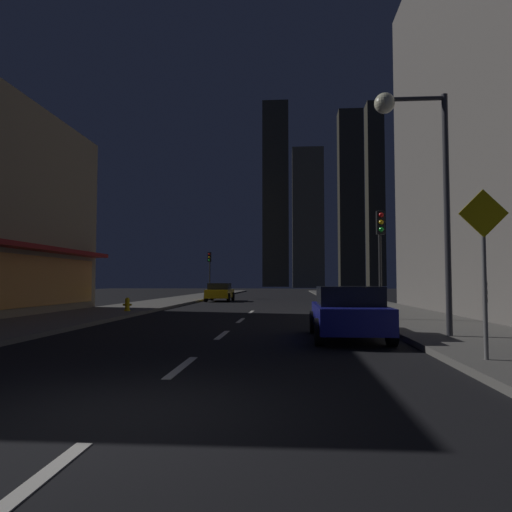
{
  "coord_description": "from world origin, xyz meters",
  "views": [
    {
      "loc": [
        2.0,
        -5.42,
        1.58
      ],
      "look_at": [
        0.0,
        22.23,
        3.09
      ],
      "focal_mm": 32.9,
      "sensor_mm": 36.0,
      "label": 1
    }
  ],
  "objects": [
    {
      "name": "ground_plane",
      "position": [
        0.0,
        32.0,
        -0.05
      ],
      "size": [
        78.0,
        136.0,
        0.1
      ],
      "primitive_type": "cube",
      "color": "black"
    },
    {
      "name": "sidewalk_right",
      "position": [
        7.0,
        32.0,
        0.07
      ],
      "size": [
        4.0,
        76.0,
        0.15
      ],
      "primitive_type": "cube",
      "color": "#605E59",
      "rests_on": "ground"
    },
    {
      "name": "sidewalk_left",
      "position": [
        -7.0,
        32.0,
        0.07
      ],
      "size": [
        4.0,
        76.0,
        0.15
      ],
      "primitive_type": "cube",
      "color": "#605E59",
      "rests_on": "ground"
    },
    {
      "name": "lane_marking_center",
      "position": [
        0.0,
        8.4,
        0.01
      ],
      "size": [
        0.16,
        23.0,
        0.01
      ],
      "color": "silver",
      "rests_on": "ground"
    },
    {
      "name": "skyscraper_distant_tall",
      "position": [
        -2.24,
        136.64,
        28.35
      ],
      "size": [
        7.9,
        5.2,
        56.7
      ],
      "primitive_type": "cube",
      "color": "#3B382C",
      "rests_on": "ground"
    },
    {
      "name": "skyscraper_distant_mid",
      "position": [
        6.63,
        114.72,
        17.67
      ],
      "size": [
        7.86,
        8.1,
        35.34
      ],
      "primitive_type": "cube",
      "color": "#635E4A",
      "rests_on": "ground"
    },
    {
      "name": "skyscraper_distant_short",
      "position": [
        20.96,
        140.69,
        27.39
      ],
      "size": [
        7.47,
        6.59,
        54.77
      ],
      "primitive_type": "cube",
      "color": "#373429",
      "rests_on": "ground"
    },
    {
      "name": "skyscraper_distant_slender",
      "position": [
        31.19,
        156.11,
        31.45
      ],
      "size": [
        5.59,
        7.42,
        62.9
      ],
      "primitive_type": "cube",
      "color": "#39362A",
      "rests_on": "ground"
    },
    {
      "name": "car_parked_near",
      "position": [
        3.6,
        7.66,
        0.74
      ],
      "size": [
        1.98,
        4.24,
        1.45
      ],
      "color": "navy",
      "rests_on": "ground"
    },
    {
      "name": "car_parked_far",
      "position": [
        -3.6,
        31.83,
        0.74
      ],
      "size": [
        1.98,
        4.24,
        1.45
      ],
      "color": "gold",
      "rests_on": "ground"
    },
    {
      "name": "fire_hydrant_far_left",
      "position": [
        -5.9,
        16.94,
        0.45
      ],
      "size": [
        0.42,
        0.3,
        0.65
      ],
      "color": "gold",
      "rests_on": "sidewalk_left"
    },
    {
      "name": "traffic_light_near_right",
      "position": [
        5.5,
        12.91,
        3.19
      ],
      "size": [
        0.32,
        0.48,
        4.2
      ],
      "color": "#2D2D2D",
      "rests_on": "sidewalk_right"
    },
    {
      "name": "traffic_light_far_left",
      "position": [
        -5.5,
        37.94,
        3.19
      ],
      "size": [
        0.32,
        0.48,
        4.2
      ],
      "color": "#2D2D2D",
      "rests_on": "sidewalk_left"
    },
    {
      "name": "street_lamp_right",
      "position": [
        5.38,
        7.35,
        5.07
      ],
      "size": [
        1.96,
        0.56,
        6.58
      ],
      "color": "#38383D",
      "rests_on": "sidewalk_right"
    },
    {
      "name": "pedestrian_crossing_sign",
      "position": [
        5.6,
        3.54,
        2.02
      ],
      "size": [
        0.91,
        0.08,
        3.15
      ],
      "color": "slate",
      "rests_on": "sidewalk_right"
    }
  ]
}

